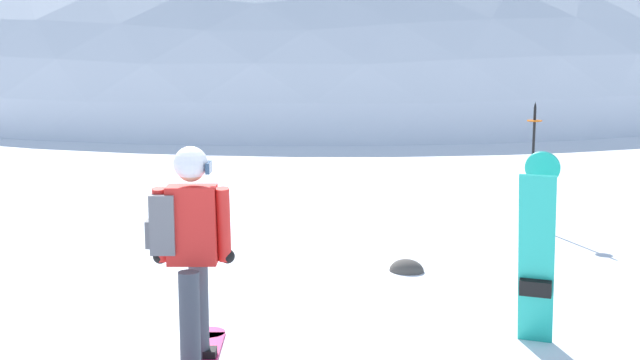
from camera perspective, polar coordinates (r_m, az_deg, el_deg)
The scene contains 6 objects.
ground_plane at distance 6.73m, azimuth -8.08°, elevation -11.74°, with size 300.00×300.00×0.00m, color white.
ridge_peak_main at distance 37.72m, azimuth -2.51°, elevation 5.63°, with size 38.77×34.89×16.18m.
snowboarder_main at distance 6.00m, azimuth -9.33°, elevation -5.17°, with size 0.83×1.74×1.71m.
spare_snowboard at distance 6.64m, azimuth 15.22°, elevation -4.92°, with size 0.28×0.48×1.60m.
piste_marker_near at distance 11.23m, azimuth 14.95°, elevation 1.72°, with size 0.20×0.20×1.71m.
rock_dark at distance 8.87m, azimuth 6.19°, elevation -6.49°, with size 0.38×0.33×0.27m.
Camera 1 is at (3.00, -5.52, 2.40)m, focal length 44.89 mm.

